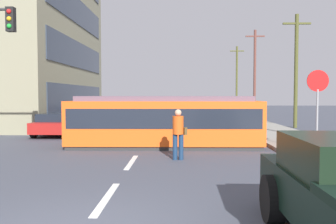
{
  "coord_description": "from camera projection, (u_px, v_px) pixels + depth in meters",
  "views": [
    {
      "loc": [
        1.47,
        -5.27,
        2.13
      ],
      "look_at": [
        1.07,
        9.33,
        1.45
      ],
      "focal_mm": 38.31,
      "sensor_mm": 36.0,
      "label": 1
    }
  ],
  "objects": [
    {
      "name": "lane_stripe_3",
      "position": [
        153.0,
        132.0,
        20.96
      ],
      "size": [
        0.16,
        2.4,
        0.01
      ],
      "primitive_type": "cube",
      "color": "silver",
      "rests_on": "ground"
    },
    {
      "name": "utility_pole_distant",
      "position": [
        237.0,
        78.0,
        46.39
      ],
      "size": [
        1.8,
        0.24,
        8.45
      ],
      "color": "#4E4F23",
      "rests_on": "ground"
    },
    {
      "name": "pedestrian_crossing",
      "position": [
        178.0,
        131.0,
        11.8
      ],
      "size": [
        0.49,
        0.36,
        1.67
      ],
      "color": "navy",
      "rests_on": "ground"
    },
    {
      "name": "parked_sedan_mid",
      "position": [
        60.0,
        124.0,
        19.03
      ],
      "size": [
        2.07,
        4.02,
        1.19
      ],
      "color": "#A11C19",
      "rests_on": "ground"
    },
    {
      "name": "city_bus",
      "position": [
        134.0,
        112.0,
        22.8
      ],
      "size": [
        2.67,
        5.92,
        1.84
      ],
      "color": "#BBB7A8",
      "rests_on": "ground"
    },
    {
      "name": "lane_stripe_4",
      "position": [
        158.0,
        124.0,
        26.96
      ],
      "size": [
        0.16,
        2.4,
        0.01
      ],
      "primitive_type": "cube",
      "color": "silver",
      "rests_on": "ground"
    },
    {
      "name": "utility_pole_far",
      "position": [
        255.0,
        72.0,
        33.99
      ],
      "size": [
        1.8,
        0.24,
        8.31
      ],
      "color": "brown",
      "rests_on": "ground"
    },
    {
      "name": "lane_stripe_2",
      "position": [
        132.0,
        162.0,
        11.39
      ],
      "size": [
        0.16,
        2.4,
        0.01
      ],
      "primitive_type": "cube",
      "color": "silver",
      "rests_on": "ground"
    },
    {
      "name": "utility_pole_mid",
      "position": [
        296.0,
        69.0,
        23.32
      ],
      "size": [
        1.8,
        0.24,
        7.38
      ],
      "color": "#4A4B23",
      "rests_on": "ground"
    },
    {
      "name": "lane_stripe_1",
      "position": [
        107.0,
        198.0,
        7.4
      ],
      "size": [
        0.16,
        2.4,
        0.01
      ],
      "primitive_type": "cube",
      "color": "silver",
      "rests_on": "ground"
    },
    {
      "name": "stop_sign",
      "position": [
        318.0,
        93.0,
        12.58
      ],
      "size": [
        0.76,
        0.07,
        2.88
      ],
      "color": "gray",
      "rests_on": "sidewalk_curb_right"
    },
    {
      "name": "ground_plane",
      "position": [
        144.0,
        145.0,
        15.39
      ],
      "size": [
        120.0,
        120.0,
        0.0
      ],
      "primitive_type": "plane",
      "color": "#424652"
    },
    {
      "name": "streetcar_tram",
      "position": [
        165.0,
        120.0,
        14.9
      ],
      "size": [
        7.86,
        2.64,
        2.1
      ],
      "color": "#F25417",
      "rests_on": "ground"
    }
  ]
}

